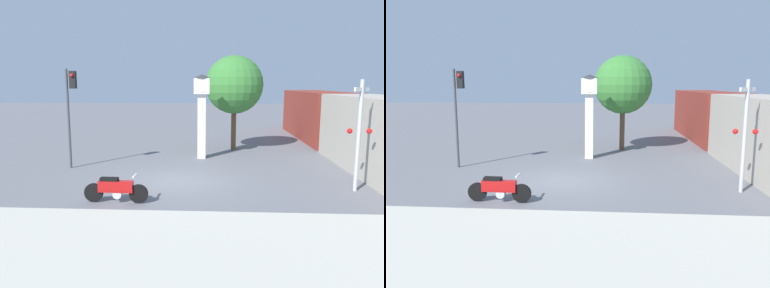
% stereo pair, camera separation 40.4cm
% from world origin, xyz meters
% --- Properties ---
extents(ground_plane, '(120.00, 120.00, 0.00)m').
position_xyz_m(ground_plane, '(0.00, 0.00, 0.00)').
color(ground_plane, slate).
extents(sidewalk_strip, '(36.00, 6.00, 0.10)m').
position_xyz_m(sidewalk_strip, '(0.00, -6.85, 0.05)').
color(sidewalk_strip, '#BCB7A8').
rests_on(sidewalk_strip, ground_plane).
extents(motorcycle, '(2.20, 0.48, 0.97)m').
position_xyz_m(motorcycle, '(-1.79, -2.85, 0.47)').
color(motorcycle, black).
rests_on(motorcycle, ground_plane).
extents(clock_tower, '(0.97, 0.97, 4.45)m').
position_xyz_m(clock_tower, '(0.86, 4.93, 2.93)').
color(clock_tower, white).
rests_on(clock_tower, ground_plane).
extents(freight_train, '(2.80, 22.31, 3.40)m').
position_xyz_m(freight_train, '(9.02, 7.24, 1.70)').
color(freight_train, '#ADA393').
rests_on(freight_train, ground_plane).
extents(traffic_light, '(0.50, 0.35, 4.65)m').
position_xyz_m(traffic_light, '(-5.15, 2.20, 3.18)').
color(traffic_light, '#47474C').
rests_on(traffic_light, ground_plane).
extents(railroad_crossing_signal, '(0.90, 0.82, 4.13)m').
position_xyz_m(railroad_crossing_signal, '(6.81, -0.98, 2.25)').
color(railroad_crossing_signal, '#B7B7BC').
rests_on(railroad_crossing_signal, ground_plane).
extents(street_tree, '(3.44, 3.44, 5.62)m').
position_xyz_m(street_tree, '(2.70, 7.68, 3.89)').
color(street_tree, brown).
rests_on(street_tree, ground_plane).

